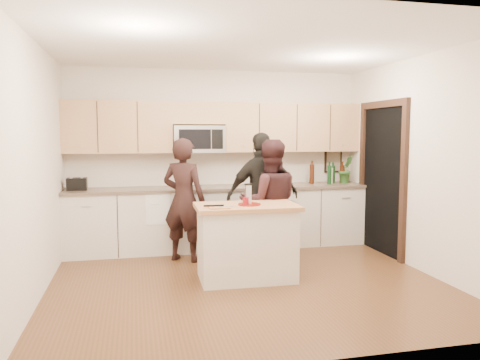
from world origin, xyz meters
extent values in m
plane|color=#58321E|center=(0.00, 0.00, 0.00)|extent=(4.50, 4.50, 0.00)
cube|color=beige|center=(0.00, 2.00, 1.35)|extent=(4.50, 0.02, 2.70)
cube|color=beige|center=(0.00, -2.00, 1.35)|extent=(4.50, 0.02, 2.70)
cube|color=beige|center=(-2.25, 0.00, 1.35)|extent=(0.02, 4.00, 2.70)
cube|color=beige|center=(2.25, 0.00, 1.35)|extent=(0.02, 4.00, 2.70)
cube|color=white|center=(0.00, 0.00, 2.70)|extent=(4.50, 4.00, 0.02)
cube|color=beige|center=(0.00, 1.69, 0.45)|extent=(4.50, 0.62, 0.90)
cube|color=brown|center=(0.00, 1.68, 0.92)|extent=(4.50, 0.66, 0.04)
cube|color=tan|center=(-1.48, 1.83, 1.83)|extent=(1.55, 0.33, 0.75)
cube|color=tan|center=(1.17, 1.83, 1.83)|extent=(2.17, 0.33, 0.75)
cube|color=tan|center=(-0.31, 1.83, 2.04)|extent=(0.78, 0.33, 0.33)
cube|color=silver|center=(-0.31, 1.80, 1.65)|extent=(0.76, 0.40, 0.40)
cube|color=black|center=(-0.39, 1.60, 1.65)|extent=(0.47, 0.01, 0.29)
cube|color=black|center=(-0.06, 1.60, 1.65)|extent=(0.17, 0.01, 0.29)
cube|color=black|center=(2.24, 0.90, 1.05)|extent=(0.02, 1.05, 2.10)
cube|color=black|center=(2.22, 0.33, 1.05)|extent=(0.06, 0.10, 2.10)
cube|color=black|center=(2.22, 1.48, 1.05)|extent=(0.06, 0.10, 2.10)
cube|color=black|center=(2.22, 0.90, 2.15)|extent=(0.06, 1.25, 0.10)
cube|color=black|center=(1.95, 1.99, 1.28)|extent=(0.30, 0.03, 0.38)
cube|color=tan|center=(1.95, 1.97, 1.28)|extent=(0.24, 0.00, 0.32)
cube|color=white|center=(-0.95, 1.38, 0.70)|extent=(0.34, 0.01, 0.48)
cube|color=white|center=(-0.95, 1.67, 0.94)|extent=(0.34, 0.60, 0.01)
cube|color=beige|center=(0.02, 0.09, 0.42)|extent=(1.12, 0.67, 0.85)
cube|color=#BB7A4E|center=(0.02, 0.09, 0.88)|extent=(1.22, 0.73, 0.05)
cylinder|color=maroon|center=(0.04, 0.06, 0.91)|extent=(0.26, 0.26, 0.02)
cube|color=silver|center=(0.03, 0.06, 1.02)|extent=(0.07, 0.06, 0.22)
cube|color=black|center=(0.03, 0.06, 1.14)|extent=(0.08, 0.07, 0.02)
cylinder|color=maroon|center=(-0.02, -0.01, 0.95)|extent=(0.07, 0.07, 0.10)
cube|color=#BB7A4E|center=(-0.34, -0.09, 0.91)|extent=(0.24, 0.20, 0.02)
cube|color=black|center=(-0.40, -0.05, 0.92)|extent=(0.23, 0.04, 0.02)
cube|color=silver|center=(-0.30, -0.13, 0.92)|extent=(0.22, 0.03, 0.01)
cube|color=black|center=(-2.05, 1.67, 1.03)|extent=(0.27, 0.20, 0.17)
cube|color=silver|center=(-2.12, 1.67, 1.12)|extent=(0.03, 0.14, 0.00)
cube|color=silver|center=(-1.98, 1.67, 1.12)|extent=(0.03, 0.14, 0.00)
cylinder|color=#351609|center=(1.49, 1.75, 1.12)|extent=(0.07, 0.07, 0.36)
cylinder|color=#B9BA92|center=(1.77, 1.65, 1.10)|extent=(0.06, 0.06, 0.31)
cylinder|color=black|center=(1.86, 1.79, 1.11)|extent=(0.07, 0.07, 0.34)
cylinder|color=#351609|center=(2.00, 1.74, 1.11)|extent=(0.08, 0.08, 0.35)
cylinder|color=#B9BA92|center=(2.10, 1.79, 1.09)|extent=(0.08, 0.08, 0.31)
cylinder|color=black|center=(1.72, 1.60, 1.12)|extent=(0.07, 0.07, 0.36)
imported|color=#33692A|center=(2.06, 1.72, 1.16)|extent=(0.26, 0.22, 0.44)
imported|color=black|center=(-0.61, 1.09, 0.84)|extent=(0.73, 0.67, 1.67)
imported|color=black|center=(0.47, 0.64, 0.83)|extent=(0.86, 0.70, 1.66)
imported|color=black|center=(0.46, 0.95, 0.87)|extent=(1.05, 0.49, 1.75)
camera|label=1|loc=(-1.27, -5.19, 1.73)|focal=35.00mm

